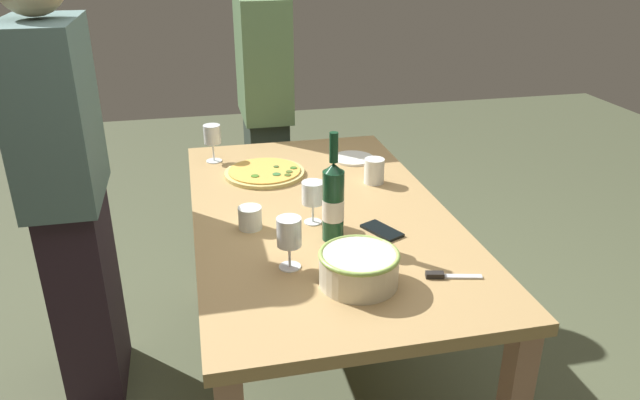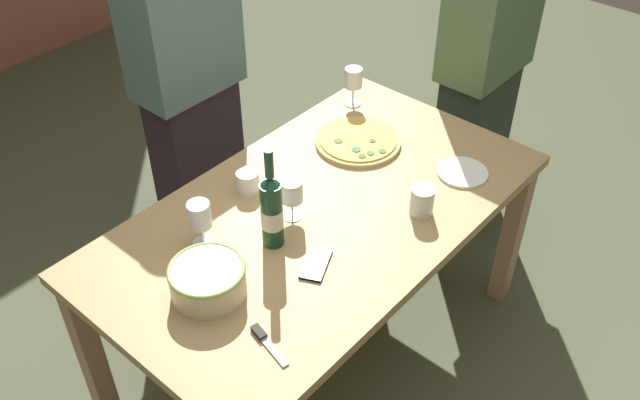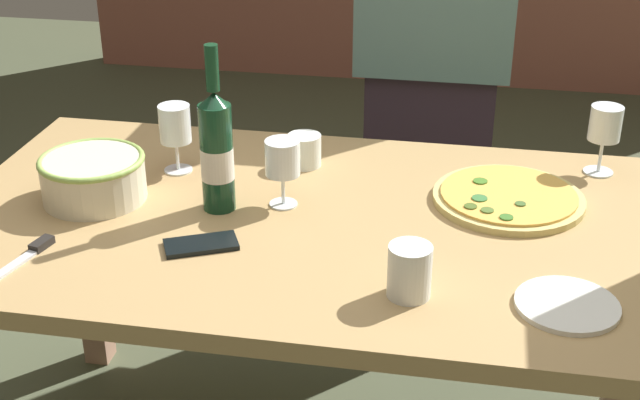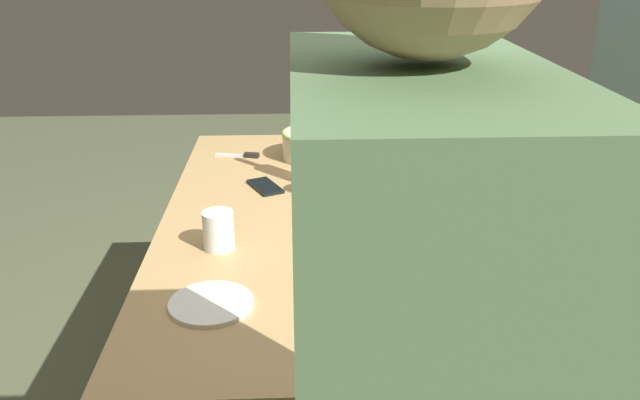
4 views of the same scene
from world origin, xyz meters
The scene contains 13 objects.
dining_table centered at (0.00, 0.00, 0.66)m, with size 1.60×0.90×0.75m.
pizza centered at (0.39, 0.15, 0.76)m, with size 0.33×0.33×0.02m.
serving_bowl centered at (-0.50, 0.00, 0.80)m, with size 0.23×0.23×0.10m.
wine_bottle centered at (-0.22, 0.01, 0.89)m, with size 0.07×0.07×0.36m.
wine_glass_near_pizza centered at (-0.09, 0.05, 0.85)m, with size 0.08×0.08×0.15m.
wine_glass_by_bottle centered at (-0.37, 0.17, 0.86)m, with size 0.07×0.07×0.16m.
wine_glass_far_left centered at (0.60, 0.34, 0.86)m, with size 0.07×0.07×0.16m.
cup_amber centered at (-0.09, 0.26, 0.79)m, with size 0.08×0.08×0.08m, color white.
cup_ceramic centered at (0.21, -0.27, 0.80)m, with size 0.08×0.08×0.10m, color silver.
side_plate centered at (0.49, -0.26, 0.76)m, with size 0.18×0.18×0.01m, color white.
cell_phone centered at (-0.21, -0.17, 0.76)m, with size 0.07×0.14×0.01m, color black.
pizza_knife centered at (-0.53, -0.26, 0.76)m, with size 0.06×0.16×0.02m.
person_guest_left centered at (0.18, 0.87, 0.83)m, with size 0.44×0.24×1.64m.
Camera 3 is at (0.30, -1.63, 1.62)m, focal length 49.66 mm.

